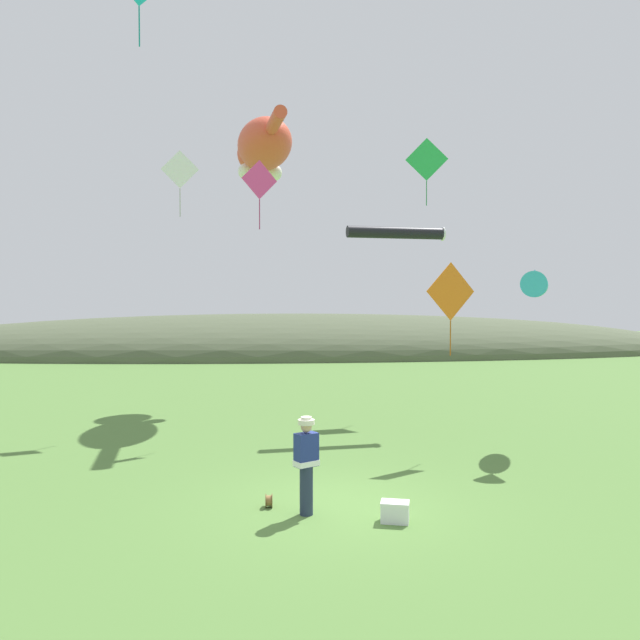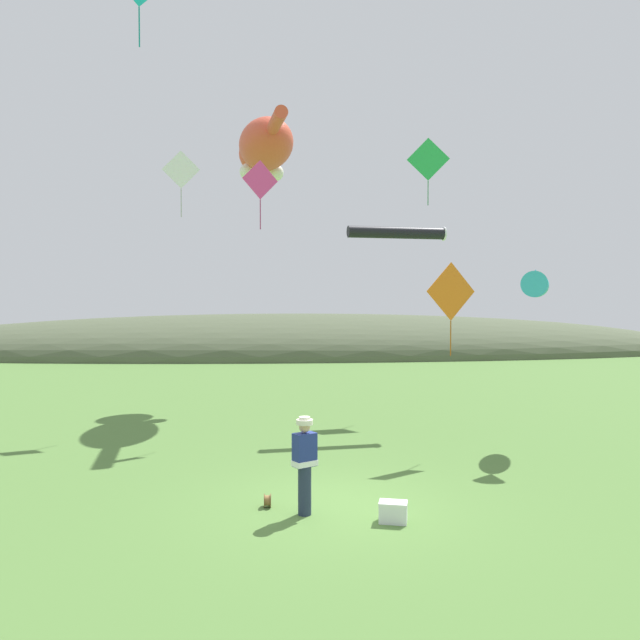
# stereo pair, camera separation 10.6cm
# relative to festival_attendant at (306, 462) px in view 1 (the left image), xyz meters

# --- Properties ---
(ground_plane) EXTENTS (120.00, 120.00, 0.00)m
(ground_plane) POSITION_rel_festival_attendant_xyz_m (0.58, 0.40, -0.95)
(ground_plane) COLOR #517A38
(distant_hill_ridge) EXTENTS (60.96, 15.30, 5.66)m
(distant_hill_ridge) POSITION_rel_festival_attendant_xyz_m (1.63, 33.72, -0.95)
(distant_hill_ridge) COLOR #4C563D
(distant_hill_ridge) RESTS_ON ground
(festival_attendant) EXTENTS (0.49, 0.44, 1.77)m
(festival_attendant) POSITION_rel_festival_attendant_xyz_m (0.00, 0.00, 0.00)
(festival_attendant) COLOR #232D47
(festival_attendant) RESTS_ON ground
(kite_spool) EXTENTS (0.13, 0.25, 0.25)m
(kite_spool) POSITION_rel_festival_attendant_xyz_m (-0.67, 0.45, -0.83)
(kite_spool) COLOR olive
(kite_spool) RESTS_ON ground
(picnic_cooler) EXTENTS (0.56, 0.44, 0.36)m
(picnic_cooler) POSITION_rel_festival_attendant_xyz_m (1.52, -0.49, -0.77)
(picnic_cooler) COLOR white
(picnic_cooler) RESTS_ON ground
(kite_giant_cat) EXTENTS (2.45, 6.85, 2.09)m
(kite_giant_cat) POSITION_rel_festival_attendant_xyz_m (-0.95, 12.45, 8.57)
(kite_giant_cat) COLOR #E04C33
(kite_fish_windsock) EXTENTS (1.62, 2.52, 0.76)m
(kite_fish_windsock) POSITION_rel_festival_attendant_xyz_m (6.37, 5.06, 3.31)
(kite_fish_windsock) COLOR #33B2CC
(kite_tube_streamer) EXTENTS (3.14, 0.84, 0.44)m
(kite_tube_streamer) POSITION_rel_festival_attendant_xyz_m (3.23, 7.90, 4.97)
(kite_tube_streamer) COLOR black
(kite_diamond_pink) EXTENTS (1.06, 0.53, 2.07)m
(kite_diamond_pink) POSITION_rel_festival_attendant_xyz_m (-0.98, 7.80, 6.49)
(kite_diamond_pink) COLOR #E53F8C
(kite_diamond_green) EXTENTS (1.52, 0.33, 2.45)m
(kite_diamond_green) POSITION_rel_festival_attendant_xyz_m (5.03, 11.46, 8.01)
(kite_diamond_green) COLOR green
(kite_diamond_orange) EXTENTS (1.39, 0.55, 2.38)m
(kite_diamond_orange) POSITION_rel_festival_attendant_xyz_m (3.91, 4.43, 3.11)
(kite_diamond_orange) COLOR orange
(kite_diamond_white) EXTENTS (1.19, 0.03, 2.09)m
(kite_diamond_white) POSITION_rel_festival_attendant_xyz_m (-3.51, 9.00, 7.01)
(kite_diamond_white) COLOR white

